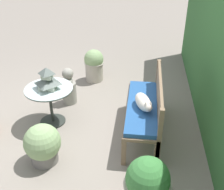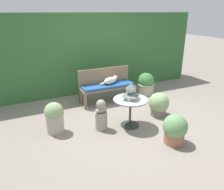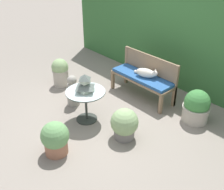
{
  "view_description": "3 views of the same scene",
  "coord_description": "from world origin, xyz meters",
  "px_view_note": "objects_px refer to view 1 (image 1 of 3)",
  "views": [
    {
      "loc": [
        3.22,
        1.06,
        2.58
      ],
      "look_at": [
        -0.06,
        0.67,
        0.61
      ],
      "focal_mm": 45.0,
      "sensor_mm": 36.0,
      "label": 1
    },
    {
      "loc": [
        -2.22,
        -3.75,
        2.24
      ],
      "look_at": [
        -0.25,
        0.43,
        0.45
      ],
      "focal_mm": 35.0,
      "sensor_mm": 36.0,
      "label": 2
    },
    {
      "loc": [
        3.31,
        -2.76,
        3.0
      ],
      "look_at": [
        -0.06,
        0.27,
        0.36
      ],
      "focal_mm": 45.0,
      "sensor_mm": 36.0,
      "label": 3
    }
  ],
  "objects_px": {
    "potted_plant_patio_mid": "(147,185)",
    "potted_plant_table_near": "(94,65)",
    "cat": "(144,102)",
    "patio_table": "(50,96)",
    "potted_plant_path_edge": "(43,145)",
    "garden_bust": "(69,87)",
    "pagoda_birdhouse": "(48,80)",
    "garden_bench": "(142,109)"
  },
  "relations": [
    {
      "from": "cat",
      "to": "potted_plant_path_edge",
      "type": "relative_size",
      "value": 0.98
    },
    {
      "from": "cat",
      "to": "patio_table",
      "type": "height_order",
      "value": "cat"
    },
    {
      "from": "garden_bust",
      "to": "potted_plant_path_edge",
      "type": "distance_m",
      "value": 1.42
    },
    {
      "from": "potted_plant_patio_mid",
      "to": "potted_plant_table_near",
      "type": "xyz_separation_m",
      "value": [
        -2.8,
        -1.05,
        0.03
      ]
    },
    {
      "from": "cat",
      "to": "potted_plant_table_near",
      "type": "bearing_deg",
      "value": -168.96
    },
    {
      "from": "garden_bench",
      "to": "pagoda_birdhouse",
      "type": "relative_size",
      "value": 4.28
    },
    {
      "from": "cat",
      "to": "potted_plant_path_edge",
      "type": "bearing_deg",
      "value": -81.59
    },
    {
      "from": "potted_plant_path_edge",
      "to": "potted_plant_patio_mid",
      "type": "bearing_deg",
      "value": 68.49
    },
    {
      "from": "pagoda_birdhouse",
      "to": "potted_plant_table_near",
      "type": "height_order",
      "value": "pagoda_birdhouse"
    },
    {
      "from": "potted_plant_patio_mid",
      "to": "potted_plant_table_near",
      "type": "height_order",
      "value": "potted_plant_table_near"
    },
    {
      "from": "garden_bust",
      "to": "potted_plant_patio_mid",
      "type": "xyz_separation_m",
      "value": [
        1.93,
        1.33,
        0.01
      ]
    },
    {
      "from": "pagoda_birdhouse",
      "to": "patio_table",
      "type": "bearing_deg",
      "value": 0.0
    },
    {
      "from": "patio_table",
      "to": "potted_plant_table_near",
      "type": "distance_m",
      "value": 1.51
    },
    {
      "from": "garden_bust",
      "to": "potted_plant_path_edge",
      "type": "relative_size",
      "value": 1.18
    },
    {
      "from": "garden_bust",
      "to": "potted_plant_patio_mid",
      "type": "distance_m",
      "value": 2.34
    },
    {
      "from": "garden_bench",
      "to": "potted_plant_table_near",
      "type": "bearing_deg",
      "value": -148.26
    },
    {
      "from": "garden_bench",
      "to": "cat",
      "type": "relative_size",
      "value": 2.65
    },
    {
      "from": "cat",
      "to": "potted_plant_table_near",
      "type": "distance_m",
      "value": 1.92
    },
    {
      "from": "cat",
      "to": "garden_bust",
      "type": "xyz_separation_m",
      "value": [
        -0.78,
        -1.25,
        -0.29
      ]
    },
    {
      "from": "potted_plant_table_near",
      "to": "cat",
      "type": "bearing_deg",
      "value": 30.55
    },
    {
      "from": "potted_plant_table_near",
      "to": "potted_plant_path_edge",
      "type": "bearing_deg",
      "value": -6.16
    },
    {
      "from": "pagoda_birdhouse",
      "to": "potted_plant_table_near",
      "type": "distance_m",
      "value": 1.56
    },
    {
      "from": "patio_table",
      "to": "pagoda_birdhouse",
      "type": "distance_m",
      "value": 0.27
    },
    {
      "from": "pagoda_birdhouse",
      "to": "garden_bust",
      "type": "bearing_deg",
      "value": 168.33
    },
    {
      "from": "potted_plant_path_edge",
      "to": "garden_bust",
      "type": "bearing_deg",
      "value": -178.8
    },
    {
      "from": "potted_plant_patio_mid",
      "to": "potted_plant_path_edge",
      "type": "height_order",
      "value": "potted_plant_patio_mid"
    },
    {
      "from": "garden_bench",
      "to": "potted_plant_path_edge",
      "type": "xyz_separation_m",
      "value": [
        0.73,
        -1.21,
        -0.15
      ]
    },
    {
      "from": "patio_table",
      "to": "pagoda_birdhouse",
      "type": "bearing_deg",
      "value": 0.0
    },
    {
      "from": "garden_bench",
      "to": "cat",
      "type": "height_order",
      "value": "cat"
    },
    {
      "from": "patio_table",
      "to": "potted_plant_patio_mid",
      "type": "height_order",
      "value": "potted_plant_patio_mid"
    },
    {
      "from": "cat",
      "to": "potted_plant_path_edge",
      "type": "distance_m",
      "value": 1.41
    },
    {
      "from": "potted_plant_patio_mid",
      "to": "potted_plant_path_edge",
      "type": "relative_size",
      "value": 1.15
    },
    {
      "from": "garden_bench",
      "to": "patio_table",
      "type": "xyz_separation_m",
      "value": [
        -0.1,
        -1.36,
        0.05
      ]
    },
    {
      "from": "patio_table",
      "to": "potted_plant_patio_mid",
      "type": "bearing_deg",
      "value": 47.15
    },
    {
      "from": "garden_bench",
      "to": "garden_bust",
      "type": "xyz_separation_m",
      "value": [
        -0.69,
        -1.24,
        -0.13
      ]
    },
    {
      "from": "garden_bench",
      "to": "pagoda_birdhouse",
      "type": "xyz_separation_m",
      "value": [
        -0.1,
        -1.36,
        0.32
      ]
    },
    {
      "from": "potted_plant_path_edge",
      "to": "potted_plant_table_near",
      "type": "bearing_deg",
      "value": 173.84
    },
    {
      "from": "cat",
      "to": "potted_plant_path_edge",
      "type": "xyz_separation_m",
      "value": [
        0.64,
        -1.22,
        -0.31
      ]
    },
    {
      "from": "patio_table",
      "to": "potted_plant_patio_mid",
      "type": "relative_size",
      "value": 1.13
    },
    {
      "from": "garden_bench",
      "to": "patio_table",
      "type": "relative_size",
      "value": 2.0
    },
    {
      "from": "patio_table",
      "to": "potted_plant_path_edge",
      "type": "distance_m",
      "value": 0.87
    },
    {
      "from": "patio_table",
      "to": "garden_bench",
      "type": "bearing_deg",
      "value": 85.8
    }
  ]
}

